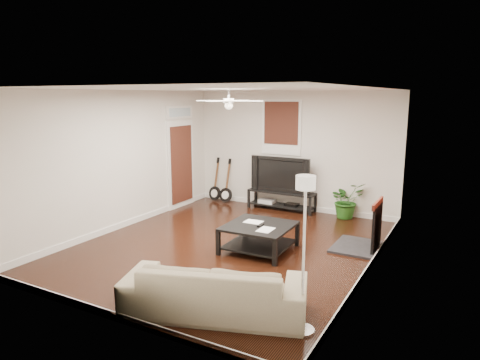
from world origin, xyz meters
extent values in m
cube|color=black|center=(0.00, 0.00, 0.00)|extent=(5.00, 6.00, 0.01)
cube|color=white|center=(0.00, 0.00, 2.80)|extent=(5.00, 6.00, 0.01)
cube|color=silver|center=(0.00, 3.00, 1.40)|extent=(5.00, 0.01, 2.80)
cube|color=silver|center=(0.00, -3.00, 1.40)|extent=(5.00, 0.01, 2.80)
cube|color=silver|center=(-2.50, 0.00, 1.40)|extent=(0.01, 6.00, 2.80)
cube|color=silver|center=(2.50, 0.00, 1.40)|extent=(0.01, 6.00, 2.80)
cube|color=brown|center=(2.49, 1.00, 1.40)|extent=(0.02, 2.20, 2.80)
cube|color=black|center=(2.20, 1.00, 0.46)|extent=(0.80, 1.10, 0.92)
cube|color=#34150E|center=(-0.30, 2.97, 1.95)|extent=(1.00, 0.06, 1.30)
cube|color=white|center=(-2.46, 1.90, 1.25)|extent=(0.08, 1.00, 2.50)
cube|color=black|center=(-0.18, 2.78, 0.23)|extent=(1.62, 0.43, 0.45)
imported|color=black|center=(-0.18, 2.80, 0.87)|extent=(1.45, 0.19, 0.84)
cube|color=black|center=(0.58, 0.04, 0.23)|extent=(1.14, 1.14, 0.47)
imported|color=tan|center=(1.08, -2.22, 0.33)|extent=(2.43, 1.57, 0.66)
imported|color=#215718|center=(1.37, 2.82, 0.41)|extent=(0.96, 0.97, 0.81)
camera|label=1|loc=(3.78, -6.47, 2.69)|focal=32.28mm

